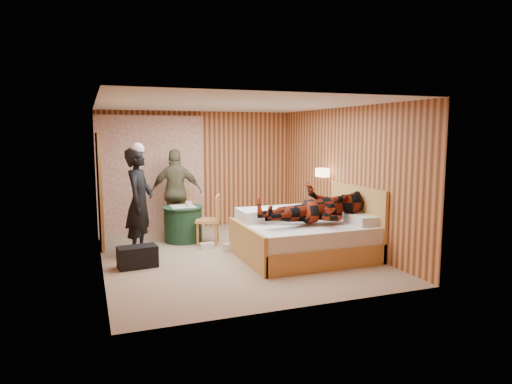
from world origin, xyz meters
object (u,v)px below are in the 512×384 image
object	(u,v)px
man_at_table	(176,192)
duffel_bag	(137,257)
man_on_bed	(315,198)
round_table	(183,224)
woman_standing	(139,202)
bed	(307,237)
wall_lamp	(323,173)
nightstand	(312,224)
chair_far	(178,208)
chair_near	(212,216)

from	to	relation	value
man_at_table	duffel_bag	bearing A→B (deg)	75.57
man_at_table	man_on_bed	bearing A→B (deg)	134.77
round_table	woman_standing	size ratio (longest dim) A/B	0.42
man_at_table	woman_standing	bearing A→B (deg)	68.60
duffel_bag	man_at_table	xyz separation A→B (m)	(1.00, 2.07, 0.70)
round_table	woman_standing	world-z (taller)	woman_standing
bed	woman_standing	size ratio (longest dim) A/B	1.18
wall_lamp	nightstand	distance (m)	1.09
nightstand	woman_standing	world-z (taller)	woman_standing
chair_far	woman_standing	size ratio (longest dim) A/B	0.51
nightstand	duffel_bag	world-z (taller)	nightstand
chair_near	duffel_bag	xyz separation A→B (m)	(-1.46, -1.02, -0.37)
round_table	duffel_bag	world-z (taller)	round_table
duffel_bag	woman_standing	world-z (taller)	woman_standing
nightstand	duffel_bag	xyz separation A→B (m)	(-3.47, -0.93, -0.09)
bed	chair_near	bearing A→B (deg)	132.90
wall_lamp	man_on_bed	distance (m)	1.44
bed	duffel_bag	distance (m)	2.74
round_table	chair_far	xyz separation A→B (m)	(0.03, 0.61, 0.20)
chair_near	man_on_bed	bearing A→B (deg)	60.85
nightstand	man_at_table	world-z (taller)	man_at_table
man_at_table	man_on_bed	xyz separation A→B (m)	(1.74, -2.63, 0.14)
chair_far	woman_standing	bearing A→B (deg)	-102.61
nightstand	woman_standing	size ratio (longest dim) A/B	0.28
round_table	man_on_bed	distance (m)	2.73
woman_standing	chair_near	bearing A→B (deg)	-52.32
nightstand	man_at_table	bearing A→B (deg)	155.09
chair_far	chair_near	bearing A→B (deg)	-45.85
nightstand	round_table	distance (m)	2.53
chair_far	man_at_table	bearing A→B (deg)	156.85
nightstand	chair_near	xyz separation A→B (m)	(-2.02, 0.09, 0.28)
round_table	bed	bearing A→B (deg)	-45.95
chair_far	wall_lamp	bearing A→B (deg)	-8.22
nightstand	round_table	world-z (taller)	round_table
wall_lamp	chair_near	size ratio (longest dim) A/B	0.28
bed	man_at_table	xyz separation A→B (m)	(-1.71, 2.40, 0.53)
bed	chair_far	distance (m)	2.92
duffel_bag	man_on_bed	world-z (taller)	man_on_bed
bed	chair_far	world-z (taller)	bed
bed	round_table	world-z (taller)	bed
chair_far	duffel_bag	xyz separation A→B (m)	(-1.03, -2.04, -0.37)
bed	chair_far	size ratio (longest dim) A/B	2.29
bed	round_table	size ratio (longest dim) A/B	2.80
bed	chair_near	world-z (taller)	bed
round_table	duffel_bag	xyz separation A→B (m)	(-1.00, -1.44, -0.17)
man_on_bed	man_at_table	bearing A→B (deg)	123.47
bed	man_on_bed	distance (m)	0.71
wall_lamp	chair_far	bearing A→B (deg)	150.22
chair_near	woman_standing	world-z (taller)	woman_standing
bed	man_at_table	world-z (taller)	man_at_table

